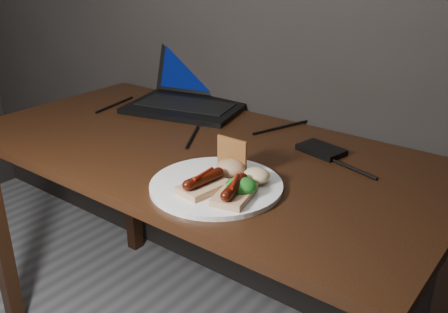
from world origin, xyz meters
The scene contains 11 objects.
desk centered at (0.00, 1.38, 0.66)m, with size 1.40×0.70×0.75m.
laptop centered at (-0.27, 1.67, 0.80)m, with size 0.46×0.44×0.25m.
hard_drive centered at (0.29, 1.55, 0.76)m, with size 0.12×0.08×0.02m, color black.
desk_cables centered at (-0.04, 1.52, 0.75)m, with size 0.99×0.42×0.01m.
plate centered at (0.20, 1.21, 0.76)m, with size 0.31×0.31×0.01m, color white.
bread_sausage_center centered at (0.20, 1.16, 0.78)m, with size 0.08×0.12×0.04m.
bread_sausage_right centered at (0.28, 1.17, 0.78)m, with size 0.10×0.13×0.04m.
crispbread centered at (0.18, 1.29, 0.80)m, with size 0.09×0.01×0.09m, color #975D29.
salad_greens centered at (0.28, 1.20, 0.78)m, with size 0.07×0.07×0.04m, color #1B5C12.
salsa_mound centered at (0.20, 1.26, 0.78)m, with size 0.07×0.07×0.04m, color maroon.
coleslaw_mound centered at (0.27, 1.27, 0.78)m, with size 0.06×0.06×0.04m, color beige.
Camera 1 is at (0.85, 0.39, 1.28)m, focal length 40.00 mm.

